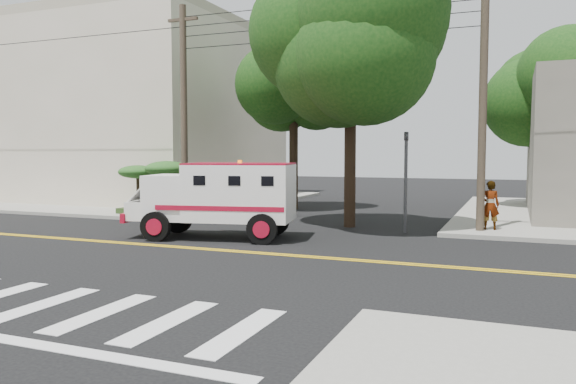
% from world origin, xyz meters
% --- Properties ---
extents(ground, '(100.00, 100.00, 0.00)m').
position_xyz_m(ground, '(0.00, 0.00, 0.00)').
color(ground, black).
rests_on(ground, ground).
extents(sidewalk_nw, '(17.00, 17.00, 0.15)m').
position_xyz_m(sidewalk_nw, '(-13.50, 13.50, 0.07)').
color(sidewalk_nw, gray).
rests_on(sidewalk_nw, ground).
extents(building_left, '(16.00, 14.00, 10.00)m').
position_xyz_m(building_left, '(-15.50, 15.00, 5.15)').
color(building_left, beige).
rests_on(building_left, sidewalk_nw).
extents(utility_pole_left, '(0.28, 0.28, 9.00)m').
position_xyz_m(utility_pole_left, '(-5.60, 6.00, 4.50)').
color(utility_pole_left, '#382D23').
rests_on(utility_pole_left, ground).
extents(utility_pole_right, '(0.28, 0.28, 9.00)m').
position_xyz_m(utility_pole_right, '(6.30, 6.20, 4.50)').
color(utility_pole_right, '#382D23').
rests_on(utility_pole_right, ground).
extents(tree_main, '(6.08, 5.70, 9.85)m').
position_xyz_m(tree_main, '(1.94, 6.21, 7.20)').
color(tree_main, black).
rests_on(tree_main, ground).
extents(tree_left, '(4.48, 4.20, 7.70)m').
position_xyz_m(tree_left, '(-2.68, 11.79, 5.73)').
color(tree_left, black).
rests_on(tree_left, ground).
extents(tree_right, '(4.80, 4.50, 8.20)m').
position_xyz_m(tree_right, '(8.84, 15.77, 6.09)').
color(tree_right, black).
rests_on(tree_right, ground).
extents(traffic_signal, '(0.15, 0.18, 3.60)m').
position_xyz_m(traffic_signal, '(3.80, 5.60, 2.23)').
color(traffic_signal, '#3F3F42').
rests_on(traffic_signal, ground).
extents(accessibility_sign, '(0.45, 0.10, 2.02)m').
position_xyz_m(accessibility_sign, '(-6.20, 6.17, 1.37)').
color(accessibility_sign, '#3F3F42').
rests_on(accessibility_sign, ground).
extents(palm_planter, '(3.52, 2.63, 2.36)m').
position_xyz_m(palm_planter, '(-7.44, 6.62, 1.65)').
color(palm_planter, '#1E3314').
rests_on(palm_planter, sidewalk_nw).
extents(armored_truck, '(5.84, 3.14, 2.52)m').
position_xyz_m(armored_truck, '(-1.75, 2.05, 1.44)').
color(armored_truck, white).
rests_on(armored_truck, ground).
extents(pedestrian_a, '(0.66, 0.46, 1.73)m').
position_xyz_m(pedestrian_a, '(6.60, 6.56, 1.02)').
color(pedestrian_a, gray).
rests_on(pedestrian_a, sidewalk_ne).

